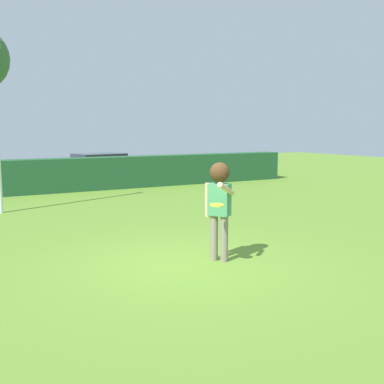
% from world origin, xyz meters
% --- Properties ---
extents(ground_plane, '(60.00, 60.00, 0.00)m').
position_xyz_m(ground_plane, '(0.00, 0.00, 0.00)').
color(ground_plane, olive).
extents(person, '(0.57, 0.80, 1.80)m').
position_xyz_m(person, '(0.55, -0.07, 1.17)').
color(person, gray).
rests_on(person, ground).
extents(frisbee, '(0.24, 0.24, 0.03)m').
position_xyz_m(frisbee, '(0.27, -0.43, 1.11)').
color(frisbee, yellow).
extents(hedge_row, '(21.43, 0.90, 1.28)m').
position_xyz_m(hedge_row, '(0.00, 10.89, 0.64)').
color(hedge_row, '#21512D').
rests_on(hedge_row, ground).
extents(parked_car_blue, '(4.43, 2.39, 1.25)m').
position_xyz_m(parked_car_blue, '(3.09, 14.25, 0.69)').
color(parked_car_blue, '#263FA5').
rests_on(parked_car_blue, ground).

